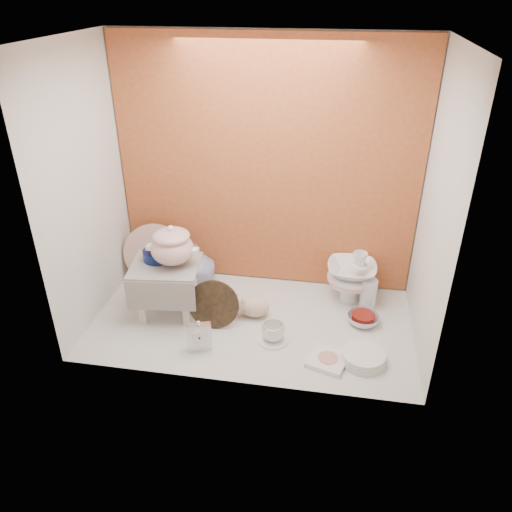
{
  "coord_description": "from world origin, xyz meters",
  "views": [
    {
      "loc": [
        0.42,
        -2.29,
        1.72
      ],
      "look_at": [
        0.02,
        0.02,
        0.42
      ],
      "focal_mm": 35.15,
      "sensor_mm": 36.0,
      "label": 1
    }
  ],
  "objects_px": {
    "plush_pig": "(254,306)",
    "crystal_bowl": "(363,319)",
    "step_stool": "(167,289)",
    "floral_platter": "(154,254)",
    "mantel_clock": "(199,336)",
    "soup_tureen": "(172,245)",
    "blue_white_vase": "(195,264)",
    "porcelain_tower": "(351,276)",
    "gold_rim_teacup": "(273,332)",
    "dinner_plate_stack": "(363,357)"
  },
  "relations": [
    {
      "from": "step_stool",
      "to": "floral_platter",
      "type": "distance_m",
      "value": 0.39
    },
    {
      "from": "gold_rim_teacup",
      "to": "crystal_bowl",
      "type": "relative_size",
      "value": 0.68
    },
    {
      "from": "blue_white_vase",
      "to": "plush_pig",
      "type": "height_order",
      "value": "blue_white_vase"
    },
    {
      "from": "step_stool",
      "to": "floral_platter",
      "type": "height_order",
      "value": "floral_platter"
    },
    {
      "from": "step_stool",
      "to": "porcelain_tower",
      "type": "xyz_separation_m",
      "value": [
        1.04,
        0.32,
        0.01
      ]
    },
    {
      "from": "floral_platter",
      "to": "gold_rim_teacup",
      "type": "distance_m",
      "value": 0.98
    },
    {
      "from": "step_stool",
      "to": "gold_rim_teacup",
      "type": "bearing_deg",
      "value": -21.05
    },
    {
      "from": "blue_white_vase",
      "to": "mantel_clock",
      "type": "relative_size",
      "value": 1.46
    },
    {
      "from": "mantel_clock",
      "to": "porcelain_tower",
      "type": "bearing_deg",
      "value": 19.74
    },
    {
      "from": "dinner_plate_stack",
      "to": "crystal_bowl",
      "type": "distance_m",
      "value": 0.33
    },
    {
      "from": "gold_rim_teacup",
      "to": "dinner_plate_stack",
      "type": "xyz_separation_m",
      "value": [
        0.48,
        -0.09,
        -0.03
      ]
    },
    {
      "from": "blue_white_vase",
      "to": "porcelain_tower",
      "type": "xyz_separation_m",
      "value": [
        0.98,
        -0.03,
        0.03
      ]
    },
    {
      "from": "step_stool",
      "to": "mantel_clock",
      "type": "distance_m",
      "value": 0.41
    },
    {
      "from": "step_stool",
      "to": "soup_tureen",
      "type": "bearing_deg",
      "value": 15.66
    },
    {
      "from": "crystal_bowl",
      "to": "floral_platter",
      "type": "bearing_deg",
      "value": 169.14
    },
    {
      "from": "floral_platter",
      "to": "gold_rim_teacup",
      "type": "bearing_deg",
      "value": -30.65
    },
    {
      "from": "step_stool",
      "to": "crystal_bowl",
      "type": "bearing_deg",
      "value": -2.72
    },
    {
      "from": "blue_white_vase",
      "to": "mantel_clock",
      "type": "bearing_deg",
      "value": -72.39
    },
    {
      "from": "mantel_clock",
      "to": "dinner_plate_stack",
      "type": "xyz_separation_m",
      "value": [
        0.85,
        0.05,
        -0.06
      ]
    },
    {
      "from": "step_stool",
      "to": "plush_pig",
      "type": "height_order",
      "value": "step_stool"
    },
    {
      "from": "blue_white_vase",
      "to": "dinner_plate_stack",
      "type": "relative_size",
      "value": 1.14
    },
    {
      "from": "step_stool",
      "to": "soup_tureen",
      "type": "distance_m",
      "value": 0.28
    },
    {
      "from": "soup_tureen",
      "to": "gold_rim_teacup",
      "type": "relative_size",
      "value": 2.26
    },
    {
      "from": "gold_rim_teacup",
      "to": "mantel_clock",
      "type": "bearing_deg",
      "value": -159.43
    },
    {
      "from": "soup_tureen",
      "to": "floral_platter",
      "type": "xyz_separation_m",
      "value": [
        -0.24,
        0.31,
        -0.25
      ]
    },
    {
      "from": "soup_tureen",
      "to": "crystal_bowl",
      "type": "xyz_separation_m",
      "value": [
        1.08,
        0.06,
        -0.41
      ]
    },
    {
      "from": "gold_rim_teacup",
      "to": "crystal_bowl",
      "type": "distance_m",
      "value": 0.54
    },
    {
      "from": "step_stool",
      "to": "porcelain_tower",
      "type": "height_order",
      "value": "porcelain_tower"
    },
    {
      "from": "blue_white_vase",
      "to": "porcelain_tower",
      "type": "bearing_deg",
      "value": -1.99
    },
    {
      "from": "plush_pig",
      "to": "crystal_bowl",
      "type": "bearing_deg",
      "value": 8.98
    },
    {
      "from": "floral_platter",
      "to": "blue_white_vase",
      "type": "xyz_separation_m",
      "value": [
        0.26,
        0.02,
        -0.06
      ]
    },
    {
      "from": "soup_tureen",
      "to": "gold_rim_teacup",
      "type": "distance_m",
      "value": 0.73
    },
    {
      "from": "mantel_clock",
      "to": "soup_tureen",
      "type": "bearing_deg",
      "value": 105.84
    },
    {
      "from": "porcelain_tower",
      "to": "blue_white_vase",
      "type": "bearing_deg",
      "value": 178.01
    },
    {
      "from": "floral_platter",
      "to": "mantel_clock",
      "type": "bearing_deg",
      "value": -53.81
    },
    {
      "from": "soup_tureen",
      "to": "blue_white_vase",
      "type": "relative_size",
      "value": 1.05
    },
    {
      "from": "step_stool",
      "to": "floral_platter",
      "type": "bearing_deg",
      "value": 113.73
    },
    {
      "from": "gold_rim_teacup",
      "to": "dinner_plate_stack",
      "type": "bearing_deg",
      "value": -10.84
    },
    {
      "from": "floral_platter",
      "to": "plush_pig",
      "type": "height_order",
      "value": "floral_platter"
    },
    {
      "from": "soup_tureen",
      "to": "dinner_plate_stack",
      "type": "xyz_separation_m",
      "value": [
        1.07,
        -0.27,
        -0.41
      ]
    },
    {
      "from": "gold_rim_teacup",
      "to": "porcelain_tower",
      "type": "bearing_deg",
      "value": 50.12
    },
    {
      "from": "soup_tureen",
      "to": "mantel_clock",
      "type": "relative_size",
      "value": 1.53
    },
    {
      "from": "step_stool",
      "to": "soup_tureen",
      "type": "height_order",
      "value": "soup_tureen"
    },
    {
      "from": "floral_platter",
      "to": "crystal_bowl",
      "type": "distance_m",
      "value": 1.35
    },
    {
      "from": "gold_rim_teacup",
      "to": "porcelain_tower",
      "type": "xyz_separation_m",
      "value": [
        0.4,
        0.48,
        0.1
      ]
    },
    {
      "from": "step_stool",
      "to": "dinner_plate_stack",
      "type": "relative_size",
      "value": 1.62
    },
    {
      "from": "dinner_plate_stack",
      "to": "plush_pig",
      "type": "bearing_deg",
      "value": 154.17
    },
    {
      "from": "soup_tureen",
      "to": "gold_rim_teacup",
      "type": "bearing_deg",
      "value": -17.0
    },
    {
      "from": "blue_white_vase",
      "to": "gold_rim_teacup",
      "type": "distance_m",
      "value": 0.78
    },
    {
      "from": "soup_tureen",
      "to": "crystal_bowl",
      "type": "relative_size",
      "value": 1.54
    }
  ]
}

